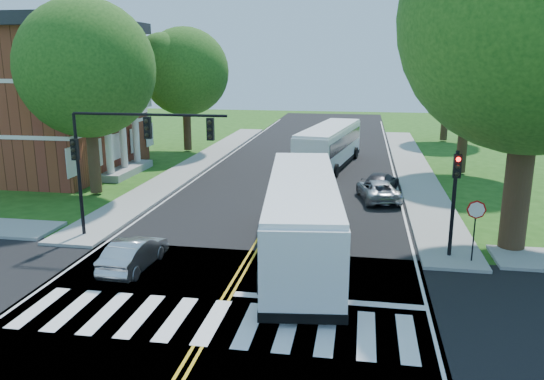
% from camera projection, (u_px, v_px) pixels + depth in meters
% --- Properties ---
extents(ground, '(140.00, 140.00, 0.00)m').
position_uv_depth(ground, '(217.00, 315.00, 17.22)').
color(ground, '#204E13').
rests_on(ground, ground).
extents(road, '(14.00, 96.00, 0.01)m').
position_uv_depth(road, '(291.00, 187.00, 34.44)').
color(road, black).
rests_on(road, ground).
extents(cross_road, '(60.00, 12.00, 0.01)m').
position_uv_depth(cross_road, '(217.00, 314.00, 17.22)').
color(cross_road, black).
rests_on(cross_road, ground).
extents(center_line, '(0.36, 70.00, 0.01)m').
position_uv_depth(center_line, '(299.00, 174.00, 38.26)').
color(center_line, gold).
rests_on(center_line, road).
extents(edge_line_w, '(0.12, 70.00, 0.01)m').
position_uv_depth(edge_line_w, '(208.00, 171.00, 39.38)').
color(edge_line_w, silver).
rests_on(edge_line_w, road).
extents(edge_line_e, '(0.12, 70.00, 0.01)m').
position_uv_depth(edge_line_e, '(395.00, 177.00, 37.14)').
color(edge_line_e, silver).
rests_on(edge_line_e, road).
extents(crosswalk, '(12.60, 3.00, 0.01)m').
position_uv_depth(crosswalk, '(212.00, 321.00, 16.73)').
color(crosswalk, silver).
rests_on(crosswalk, road).
extents(stop_bar, '(6.60, 0.40, 0.01)m').
position_uv_depth(stop_bar, '(328.00, 301.00, 18.17)').
color(stop_bar, silver).
rests_on(stop_bar, road).
extents(sidewalk_nw, '(2.60, 40.00, 0.15)m').
position_uv_depth(sidewalk_nw, '(200.00, 162.00, 42.48)').
color(sidewalk_nw, gray).
rests_on(sidewalk_nw, ground).
extents(sidewalk_ne, '(2.60, 40.00, 0.15)m').
position_uv_depth(sidewalk_ne, '(413.00, 169.00, 39.75)').
color(sidewalk_ne, gray).
rests_on(sidewalk_ne, ground).
extents(tree_ne_big, '(10.80, 10.80, 14.91)m').
position_uv_depth(tree_ne_big, '(537.00, 18.00, 20.75)').
color(tree_ne_big, '#362715').
rests_on(tree_ne_big, ground).
extents(tree_west_near, '(8.00, 8.00, 11.40)m').
position_uv_depth(tree_west_near, '(86.00, 69.00, 30.69)').
color(tree_west_near, '#362715').
rests_on(tree_west_near, ground).
extents(tree_west_far, '(7.60, 7.60, 10.67)m').
position_uv_depth(tree_west_far, '(185.00, 72.00, 46.04)').
color(tree_west_far, '#362715').
rests_on(tree_west_far, ground).
extents(tree_east_mid, '(8.40, 8.40, 11.93)m').
position_uv_depth(tree_east_mid, '(469.00, 62.00, 36.40)').
color(tree_east_mid, '#362715').
rests_on(tree_east_mid, ground).
extents(tree_east_far, '(7.20, 7.20, 10.34)m').
position_uv_depth(tree_east_far, '(449.00, 72.00, 51.78)').
color(tree_east_far, '#362715').
rests_on(tree_east_far, ground).
extents(signal_nw, '(7.15, 0.46, 5.66)m').
position_uv_depth(signal_nw, '(125.00, 146.00, 23.28)').
color(signal_nw, black).
rests_on(signal_nw, ground).
extents(signal_ne, '(0.30, 0.46, 4.40)m').
position_uv_depth(signal_ne, '(455.00, 190.00, 21.32)').
color(signal_ne, black).
rests_on(signal_ne, ground).
extents(stop_sign, '(0.76, 0.08, 2.53)m').
position_uv_depth(stop_sign, '(476.00, 216.00, 20.97)').
color(stop_sign, black).
rests_on(stop_sign, ground).
extents(bus_lead, '(4.29, 13.03, 3.31)m').
position_uv_depth(bus_lead, '(302.00, 215.00, 22.01)').
color(bus_lead, white).
rests_on(bus_lead, road).
extents(bus_follow, '(4.52, 12.27, 3.11)m').
position_uv_depth(bus_follow, '(329.00, 145.00, 40.54)').
color(bus_follow, white).
rests_on(bus_follow, road).
extents(hatchback, '(1.47, 3.82, 1.24)m').
position_uv_depth(hatchback, '(134.00, 253.00, 20.86)').
color(hatchback, '#A8AAAF').
rests_on(hatchback, road).
extents(suv, '(2.81, 4.66, 1.21)m').
position_uv_depth(suv, '(378.00, 190.00, 31.04)').
color(suv, '#A9ABB1').
rests_on(suv, road).
extents(dark_sedan, '(2.67, 4.27, 1.16)m').
position_uv_depth(dark_sedan, '(381.00, 182.00, 33.24)').
color(dark_sedan, black).
rests_on(dark_sedan, road).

